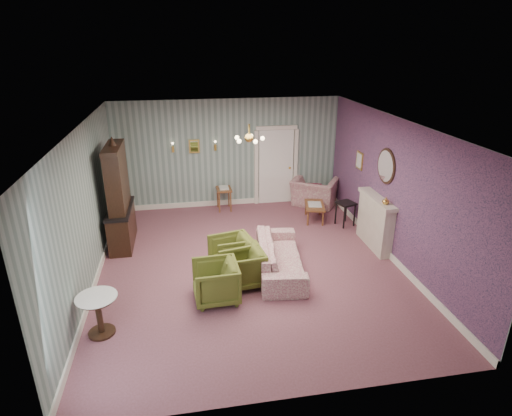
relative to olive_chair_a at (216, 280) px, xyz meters
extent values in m
plane|color=#7F4A56|center=(0.78, 1.09, -0.40)|extent=(7.00, 7.00, 0.00)
plane|color=white|center=(0.78, 1.09, 2.50)|extent=(7.00, 7.00, 0.00)
plane|color=slate|center=(0.78, 4.59, 1.05)|extent=(6.00, 0.00, 6.00)
plane|color=slate|center=(0.78, -2.41, 1.05)|extent=(6.00, 0.00, 6.00)
plane|color=slate|center=(-2.22, 1.09, 1.05)|extent=(0.00, 7.00, 7.00)
plane|color=slate|center=(3.78, 1.09, 1.05)|extent=(0.00, 7.00, 7.00)
plane|color=#A2517B|center=(3.77, 1.09, 1.05)|extent=(0.00, 7.00, 7.00)
imported|color=#575C20|center=(0.00, 0.00, 0.00)|extent=(0.75, 0.80, 0.79)
imported|color=#575C20|center=(0.53, 0.44, 0.00)|extent=(0.81, 0.85, 0.79)
imported|color=#575C20|center=(0.40, 0.90, 0.01)|extent=(0.89, 0.92, 0.81)
imported|color=#8F3952|center=(1.35, 0.81, 0.03)|extent=(0.90, 2.22, 0.84)
imported|color=#8F3952|center=(3.10, 4.16, 0.11)|extent=(1.39, 1.27, 1.02)
imported|color=gold|center=(3.62, 1.09, 0.84)|extent=(0.15, 0.15, 0.15)
cube|color=maroon|center=(3.05, 4.01, 0.08)|extent=(0.41, 0.28, 0.39)
camera|label=1|loc=(-0.42, -6.44, 3.95)|focal=29.74mm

